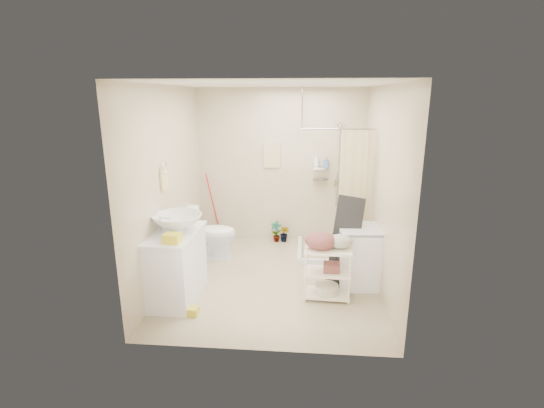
{
  "coord_description": "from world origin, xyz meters",
  "views": [
    {
      "loc": [
        0.4,
        -4.99,
        2.46
      ],
      "look_at": [
        -0.04,
        0.25,
        1.01
      ],
      "focal_mm": 26.0,
      "sensor_mm": 36.0,
      "label": 1
    }
  ],
  "objects": [
    {
      "name": "wall_left",
      "position": [
        -1.4,
        0.0,
        1.3
      ],
      "size": [
        0.04,
        3.2,
        2.6
      ],
      "primitive_type": "cube",
      "color": "beige",
      "rests_on": "ground"
    },
    {
      "name": "towel_ring",
      "position": [
        -1.38,
        -0.2,
        1.47
      ],
      "size": [
        0.04,
        0.22,
        0.34
      ],
      "primitive_type": null,
      "color": "#DDCB7F",
      "rests_on": "wall_left"
    },
    {
      "name": "floor_basket",
      "position": [
        -0.88,
        -1.0,
        0.06
      ],
      "size": [
        0.25,
        0.2,
        0.13
      ],
      "primitive_type": "cube",
      "rotation": [
        0.0,
        0.0,
        -0.04
      ],
      "color": "gold",
      "rests_on": "ground"
    },
    {
      "name": "sink",
      "position": [
        -1.13,
        -0.54,
        0.97
      ],
      "size": [
        0.77,
        0.77,
        0.21
      ],
      "primitive_type": "imported",
      "rotation": [
        0.0,
        0.0,
        0.33
      ],
      "color": "silver",
      "rests_on": "vanity"
    },
    {
      "name": "potted_plant_a",
      "position": [
        -0.07,
        1.46,
        0.18
      ],
      "size": [
        0.21,
        0.16,
        0.37
      ],
      "primitive_type": "imported",
      "rotation": [
        0.0,
        0.0,
        -0.16
      ],
      "color": "brown",
      "rests_on": "ground"
    },
    {
      "name": "shampoo_bottle_b",
      "position": [
        0.76,
        1.54,
        1.4
      ],
      "size": [
        0.09,
        0.09,
        0.17
      ],
      "primitive_type": "imported",
      "rotation": [
        0.0,
        0.0,
        -0.2
      ],
      "color": "#3E64A8",
      "rests_on": "shower"
    },
    {
      "name": "counter_basket",
      "position": [
        -1.06,
        -0.94,
        0.92
      ],
      "size": [
        0.2,
        0.16,
        0.11
      ],
      "primitive_type": "cube",
      "rotation": [
        0.0,
        0.0,
        -0.09
      ],
      "color": "gold",
      "rests_on": "vanity"
    },
    {
      "name": "potted_plant_b",
      "position": [
        0.08,
        1.47,
        0.15
      ],
      "size": [
        0.21,
        0.2,
        0.3
      ],
      "primitive_type": "imported",
      "rotation": [
        0.0,
        0.0,
        -0.64
      ],
      "color": "brown",
      "rests_on": "ground"
    },
    {
      "name": "hanging_towel",
      "position": [
        -0.15,
        1.58,
        1.5
      ],
      "size": [
        0.28,
        0.03,
        0.42
      ],
      "primitive_type": "cube",
      "color": "#CBC28C",
      "rests_on": "wall_back"
    },
    {
      "name": "toilet",
      "position": [
        -1.04,
        0.71,
        0.4
      ],
      "size": [
        0.79,
        0.46,
        0.8
      ],
      "primitive_type": "imported",
      "rotation": [
        0.0,
        0.0,
        1.59
      ],
      "color": "white",
      "rests_on": "ground"
    },
    {
      "name": "shower",
      "position": [
        0.85,
        1.05,
        1.05
      ],
      "size": [
        1.1,
        1.1,
        2.1
      ],
      "primitive_type": null,
      "color": "silver",
      "rests_on": "ground"
    },
    {
      "name": "laundry_rack",
      "position": [
        0.71,
        -0.45,
        0.39
      ],
      "size": [
        0.59,
        0.36,
        0.79
      ],
      "primitive_type": null,
      "rotation": [
        0.0,
        0.0,
        -0.05
      ],
      "color": "white",
      "rests_on": "ground"
    },
    {
      "name": "vanity",
      "position": [
        -1.16,
        -0.6,
        0.43
      ],
      "size": [
        0.57,
        1.0,
        0.87
      ],
      "primitive_type": "cube",
      "rotation": [
        0.0,
        0.0,
        -0.02
      ],
      "color": "silver",
      "rests_on": "ground"
    },
    {
      "name": "mop",
      "position": [
        -1.21,
        1.52,
        0.6
      ],
      "size": [
        0.12,
        0.12,
        1.19
      ],
      "primitive_type": null,
      "rotation": [
        0.0,
        0.0,
        0.02
      ],
      "color": "red",
      "rests_on": "ground"
    },
    {
      "name": "ironing_board",
      "position": [
        0.95,
        -0.12,
        0.63
      ],
      "size": [
        0.35,
        0.11,
        1.25
      ],
      "primitive_type": null,
      "rotation": [
        0.0,
        0.0,
        -0.01
      ],
      "color": "black",
      "rests_on": "ground"
    },
    {
      "name": "washing_machine",
      "position": [
        1.14,
        -0.04,
        0.4
      ],
      "size": [
        0.58,
        0.6,
        0.8
      ],
      "primitive_type": "cube",
      "rotation": [
        0.0,
        0.0,
        0.06
      ],
      "color": "white",
      "rests_on": "ground"
    },
    {
      "name": "floor",
      "position": [
        0.0,
        0.0,
        0.0
      ],
      "size": [
        3.2,
        3.2,
        0.0
      ],
      "primitive_type": "plane",
      "color": "tan",
      "rests_on": "ground"
    },
    {
      "name": "wall_right",
      "position": [
        1.4,
        0.0,
        1.3
      ],
      "size": [
        0.04,
        3.2,
        2.6
      ],
      "primitive_type": "cube",
      "color": "beige",
      "rests_on": "ground"
    },
    {
      "name": "ceiling",
      "position": [
        0.0,
        0.0,
        2.6
      ],
      "size": [
        2.8,
        3.2,
        0.04
      ],
      "primitive_type": "cube",
      "color": "silver",
      "rests_on": "ground"
    },
    {
      "name": "shampoo_bottle_a",
      "position": [
        0.59,
        1.53,
        1.43
      ],
      "size": [
        0.09,
        0.09,
        0.21
      ],
      "primitive_type": "imported",
      "rotation": [
        0.0,
        0.0,
        -0.15
      ],
      "color": "white",
      "rests_on": "shower"
    },
    {
      "name": "wall_back",
      "position": [
        0.0,
        1.6,
        1.3
      ],
      "size": [
        2.8,
        0.04,
        2.6
      ],
      "primitive_type": "cube",
      "color": "beige",
      "rests_on": "ground"
    },
    {
      "name": "wall_front",
      "position": [
        0.0,
        -1.6,
        1.3
      ],
      "size": [
        2.8,
        0.04,
        2.6
      ],
      "primitive_type": "cube",
      "color": "beige",
      "rests_on": "ground"
    },
    {
      "name": "tp_holder",
      "position": [
        -1.36,
        0.05,
        0.72
      ],
      "size": [
        0.08,
        0.12,
        0.14
      ],
      "primitive_type": null,
      "color": "white",
      "rests_on": "wall_left"
    }
  ]
}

